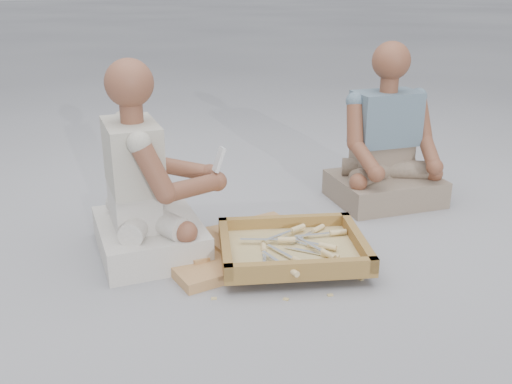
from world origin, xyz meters
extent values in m
plane|color=#999A9E|center=(0.00, 0.00, 0.00)|extent=(60.00, 60.00, 0.00)
cube|color=#9C633C|center=(-0.08, 0.29, 0.02)|extent=(0.74, 0.62, 0.04)
cube|color=brown|center=(0.12, 0.15, 0.05)|extent=(0.60, 0.50, 0.02)
cube|color=brown|center=(0.14, 0.36, 0.09)|extent=(0.56, 0.08, 0.06)
cube|color=brown|center=(0.10, -0.06, 0.09)|extent=(0.56, 0.08, 0.06)
cube|color=brown|center=(0.39, 0.13, 0.09)|extent=(0.07, 0.45, 0.06)
cube|color=brown|center=(-0.14, 0.17, 0.09)|extent=(0.07, 0.45, 0.06)
cube|color=#D7C27F|center=(0.12, 0.15, 0.06)|extent=(0.53, 0.42, 0.01)
cube|color=white|center=(0.00, 0.21, 0.09)|extent=(0.15, 0.04, 0.00)
cylinder|color=tan|center=(0.11, 0.19, 0.09)|extent=(0.07, 0.04, 0.02)
cube|color=white|center=(-0.01, 0.07, 0.07)|extent=(0.04, 0.15, 0.00)
cylinder|color=tan|center=(0.01, 0.17, 0.07)|extent=(0.03, 0.07, 0.02)
cube|color=white|center=(0.17, 0.18, 0.08)|extent=(0.13, 0.10, 0.00)
cylinder|color=tan|center=(0.25, 0.11, 0.08)|extent=(0.07, 0.06, 0.02)
cube|color=white|center=(0.18, 0.22, 0.08)|extent=(0.13, 0.10, 0.00)
cylinder|color=tan|center=(0.27, 0.29, 0.08)|extent=(0.07, 0.06, 0.02)
cube|color=white|center=(0.08, 0.23, 0.09)|extent=(0.14, 0.09, 0.00)
cylinder|color=tan|center=(0.18, 0.28, 0.09)|extent=(0.07, 0.05, 0.02)
cube|color=white|center=(0.23, 0.23, 0.08)|extent=(0.15, 0.02, 0.00)
cylinder|color=tan|center=(0.34, 0.23, 0.08)|extent=(0.07, 0.02, 0.02)
cube|color=white|center=(0.02, 0.04, 0.09)|extent=(0.07, 0.14, 0.00)
cylinder|color=tan|center=(0.07, -0.06, 0.09)|extent=(0.05, 0.07, 0.02)
cube|color=white|center=(0.06, 0.11, 0.08)|extent=(0.08, 0.14, 0.00)
cylinder|color=tan|center=(0.12, 0.01, 0.08)|extent=(0.05, 0.07, 0.02)
cube|color=white|center=(0.19, 0.14, 0.09)|extent=(0.07, 0.14, 0.00)
cylinder|color=tan|center=(0.23, 0.04, 0.09)|extent=(0.05, 0.07, 0.02)
cube|color=white|center=(0.13, 0.21, 0.07)|extent=(0.12, 0.11, 0.00)
cylinder|color=tan|center=(0.22, 0.14, 0.07)|extent=(0.07, 0.06, 0.02)
cube|color=white|center=(0.16, 0.11, 0.07)|extent=(0.13, 0.10, 0.00)
cylinder|color=tan|center=(0.24, 0.05, 0.07)|extent=(0.07, 0.06, 0.02)
cube|color=#D7C27F|center=(0.22, 0.30, 0.00)|extent=(0.02, 0.02, 0.00)
cube|color=#D7C27F|center=(-0.16, 0.18, 0.00)|extent=(0.02, 0.02, 0.00)
cube|color=#D7C27F|center=(0.28, 0.41, 0.00)|extent=(0.02, 0.02, 0.00)
cube|color=#D7C27F|center=(0.36, 0.30, 0.00)|extent=(0.02, 0.02, 0.00)
cube|color=#D7C27F|center=(0.20, -0.11, 0.00)|extent=(0.02, 0.02, 0.00)
cube|color=#D7C27F|center=(0.34, -0.03, 0.00)|extent=(0.02, 0.02, 0.00)
cube|color=#D7C27F|center=(-0.12, 0.47, 0.00)|extent=(0.02, 0.02, 0.00)
cube|color=#D7C27F|center=(0.33, 0.19, 0.00)|extent=(0.02, 0.02, 0.00)
cube|color=#D7C27F|center=(0.03, -0.11, 0.00)|extent=(0.02, 0.02, 0.00)
cube|color=#D7C27F|center=(-0.22, -0.06, 0.00)|extent=(0.02, 0.02, 0.00)
cube|color=#D7C27F|center=(-0.09, 0.20, 0.00)|extent=(0.02, 0.02, 0.00)
cube|color=#D7C27F|center=(0.41, 0.37, 0.00)|extent=(0.02, 0.02, 0.00)
cube|color=beige|center=(-0.43, 0.37, 0.07)|extent=(0.49, 0.57, 0.13)
cube|color=beige|center=(-0.48, 0.36, 0.21)|extent=(0.22, 0.31, 0.16)
cube|color=#B4B2A0|center=(-0.47, 0.36, 0.42)|extent=(0.25, 0.34, 0.26)
sphere|color=brown|center=(-0.46, 0.36, 0.70)|extent=(0.18, 0.18, 0.18)
sphere|color=brown|center=(-0.16, 0.47, 0.29)|extent=(0.08, 0.08, 0.08)
sphere|color=brown|center=(-0.14, 0.37, 0.29)|extent=(0.08, 0.08, 0.08)
cube|color=#7F6D5C|center=(0.75, 0.73, 0.07)|extent=(0.55, 0.46, 0.13)
cube|color=#7F6D5C|center=(0.75, 0.78, 0.21)|extent=(0.30, 0.21, 0.16)
cube|color=slate|center=(0.75, 0.77, 0.42)|extent=(0.34, 0.23, 0.26)
sphere|color=brown|center=(0.75, 0.76, 0.70)|extent=(0.18, 0.18, 0.18)
sphere|color=brown|center=(0.93, 0.57, 0.22)|extent=(0.08, 0.08, 0.08)
sphere|color=brown|center=(0.62, 0.53, 0.22)|extent=(0.08, 0.08, 0.08)
cube|color=silver|center=(-0.13, 0.37, 0.38)|extent=(0.06, 0.05, 0.10)
cube|color=black|center=(-0.13, 0.37, 0.39)|extent=(0.02, 0.03, 0.03)
camera|label=1|loc=(-0.40, -1.81, 1.07)|focal=40.00mm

